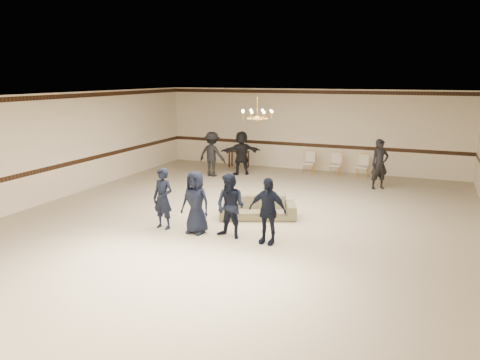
% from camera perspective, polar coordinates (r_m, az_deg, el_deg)
% --- Properties ---
extents(room, '(12.01, 14.01, 3.21)m').
position_cam_1_polar(room, '(11.78, 0.44, 2.66)').
color(room, tan).
rests_on(room, ground).
extents(chair_rail, '(12.00, 0.02, 0.14)m').
position_cam_1_polar(chair_rail, '(18.46, 8.56, 4.34)').
color(chair_rail, black).
rests_on(chair_rail, wall_back).
extents(crown_molding, '(12.00, 0.02, 0.14)m').
position_cam_1_polar(crown_molding, '(18.27, 8.78, 10.81)').
color(crown_molding, black).
rests_on(crown_molding, wall_back).
extents(chandelier, '(0.94, 0.94, 0.89)m').
position_cam_1_polar(chandelier, '(12.55, 2.17, 9.14)').
color(chandelier, gold).
rests_on(chandelier, ceiling).
extents(boy_a, '(0.59, 0.42, 1.51)m').
position_cam_1_polar(boy_a, '(11.33, -9.59, -2.30)').
color(boy_a, black).
rests_on(boy_a, floor).
extents(boy_b, '(0.77, 0.54, 1.51)m').
position_cam_1_polar(boy_b, '(10.90, -5.56, -2.80)').
color(boy_b, black).
rests_on(boy_b, floor).
extents(boy_c, '(0.82, 0.69, 1.51)m').
position_cam_1_polar(boy_c, '(10.52, -1.21, -3.31)').
color(boy_c, black).
rests_on(boy_c, floor).
extents(boy_d, '(0.91, 0.42, 1.51)m').
position_cam_1_polar(boy_d, '(10.21, 3.44, -3.84)').
color(boy_d, black).
rests_on(boy_d, floor).
extents(settee, '(2.14, 1.47, 0.58)m').
position_cam_1_polar(settee, '(12.11, 2.20, -3.43)').
color(settee, '#70684A').
rests_on(settee, floor).
extents(adult_left, '(1.14, 0.73, 1.67)m').
position_cam_1_polar(adult_left, '(17.10, -3.50, 3.24)').
color(adult_left, black).
rests_on(adult_left, floor).
extents(adult_mid, '(1.56, 1.28, 1.67)m').
position_cam_1_polar(adult_mid, '(17.37, 0.18, 3.41)').
color(adult_mid, black).
rests_on(adult_mid, floor).
extents(adult_right, '(0.73, 0.68, 1.67)m').
position_cam_1_polar(adult_right, '(15.80, 17.03, 1.89)').
color(adult_right, black).
rests_on(adult_right, floor).
extents(banquet_chair_left, '(0.45, 0.45, 0.87)m').
position_cam_1_polar(banquet_chair_left, '(17.70, 8.62, 2.13)').
color(banquet_chair_left, beige).
rests_on(banquet_chair_left, floor).
extents(banquet_chair_mid, '(0.46, 0.46, 0.87)m').
position_cam_1_polar(banquet_chair_mid, '(17.50, 11.81, 1.88)').
color(banquet_chair_mid, beige).
rests_on(banquet_chair_mid, floor).
extents(banquet_chair_right, '(0.46, 0.46, 0.87)m').
position_cam_1_polar(banquet_chair_right, '(17.35, 15.05, 1.61)').
color(banquet_chair_right, beige).
rests_on(banquet_chair_right, floor).
extents(console_table, '(0.85, 0.40, 0.69)m').
position_cam_1_polar(console_table, '(18.82, -0.15, 2.63)').
color(console_table, '#321910').
rests_on(console_table, floor).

